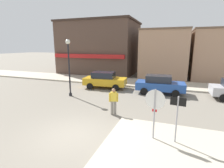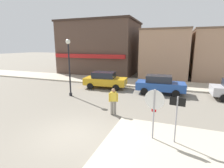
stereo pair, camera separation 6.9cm
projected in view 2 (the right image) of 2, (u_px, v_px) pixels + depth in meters
ground_plane at (74, 135)px, 7.98m from camera, size 160.00×160.00×0.00m
sidewalk_corner at (186, 156)px, 6.38m from camera, size 6.40×4.80×0.15m
kerb_far at (135, 82)px, 19.13m from camera, size 80.00×4.00×0.15m
stop_sign at (154, 108)px, 7.19m from camera, size 0.81×0.13×2.30m
one_way_sign at (176, 115)px, 6.92m from camera, size 0.60×0.10×2.10m
lamp_post at (69, 59)px, 13.69m from camera, size 0.36×0.36×4.54m
parked_car_nearest at (105, 80)px, 16.76m from camera, size 4.16×2.19×1.56m
parked_car_second at (160, 84)px, 14.83m from camera, size 4.08×2.03×1.56m
pedestrian_crossing_near at (113, 101)px, 10.21m from camera, size 0.55×0.32×1.61m
building_corner_shop at (101, 48)px, 25.94m from camera, size 10.74×8.23×7.42m
building_storefront_left_near at (165, 54)px, 22.99m from camera, size 5.66×7.80×5.96m
building_storefront_left_mid at (222, 55)px, 20.81m from camera, size 6.71×6.66×5.93m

